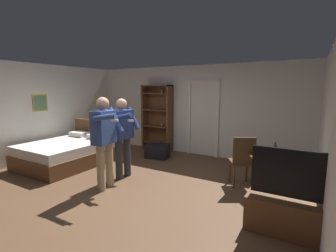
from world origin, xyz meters
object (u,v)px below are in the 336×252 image
object	(u,v)px
bed	(69,152)
side_table	(266,168)
bookshelf	(158,116)
person_blue_shirt	(104,136)
person_striped_shirt	(123,132)
wooden_chair	(242,159)
laptop	(265,153)
suitcase_dark	(158,151)
tv_flatscreen	(294,212)
bottle_on_table	(275,151)

from	to	relation	value
bed	side_table	xyz separation A→B (m)	(4.55, 0.64, 0.17)
bookshelf	person_blue_shirt	world-z (taller)	bookshelf
bed	person_striped_shirt	bearing A→B (deg)	-1.35
wooden_chair	laptop	bearing A→B (deg)	-17.87
person_striped_shirt	suitcase_dark	xyz separation A→B (m)	(-0.17, 1.60, -0.79)
laptop	person_blue_shirt	bearing A→B (deg)	-154.60
laptop	wooden_chair	xyz separation A→B (m)	(-0.42, 0.13, -0.21)
tv_flatscreen	laptop	size ratio (longest dim) A/B	3.10
bookshelf	tv_flatscreen	bearing A→B (deg)	-36.21
tv_flatscreen	bookshelf	bearing A→B (deg)	143.79
wooden_chair	suitcase_dark	bearing A→B (deg)	161.45
tv_flatscreen	side_table	world-z (taller)	tv_flatscreen
tv_flatscreen	side_table	xyz separation A→B (m)	(-0.52, 1.19, 0.15)
bookshelf	person_blue_shirt	size ratio (longest dim) A/B	1.15
bookshelf	bottle_on_table	world-z (taller)	bookshelf
bookshelf	wooden_chair	xyz separation A→B (m)	(2.95, -1.59, -0.53)
wooden_chair	suitcase_dark	xyz separation A→B (m)	(-2.47, 0.83, -0.35)
bookshelf	side_table	size ratio (longest dim) A/B	2.85
wooden_chair	person_striped_shirt	distance (m)	2.46
wooden_chair	person_striped_shirt	bearing A→B (deg)	-161.46
side_table	bookshelf	bearing A→B (deg)	153.68
tv_flatscreen	wooden_chair	world-z (taller)	tv_flatscreen
bottle_on_table	person_striped_shirt	world-z (taller)	person_striped_shirt
bottle_on_table	laptop	bearing A→B (deg)	167.00
bookshelf	side_table	distance (m)	3.83
tv_flatscreen	person_blue_shirt	size ratio (longest dim) A/B	0.68
laptop	bottle_on_table	world-z (taller)	bottle_on_table
side_table	suitcase_dark	size ratio (longest dim) A/B	1.14
bottle_on_table	person_blue_shirt	distance (m)	3.05
bed	person_blue_shirt	world-z (taller)	person_blue_shirt
bottle_on_table	side_table	bearing A→B (deg)	150.26
bottle_on_table	suitcase_dark	size ratio (longest dim) A/B	0.45
tv_flatscreen	person_striped_shirt	distance (m)	3.37
laptop	bottle_on_table	bearing A→B (deg)	-13.00
bed	tv_flatscreen	size ratio (longest dim) A/B	1.73
bed	suitcase_dark	xyz separation A→B (m)	(1.64, 1.56, -0.11)
person_blue_shirt	person_striped_shirt	world-z (taller)	person_blue_shirt
wooden_chair	suitcase_dark	world-z (taller)	wooden_chair
bottle_on_table	person_striped_shirt	xyz separation A→B (m)	(-2.88, -0.60, 0.16)
laptop	person_striped_shirt	distance (m)	2.80
side_table	tv_flatscreen	bearing A→B (deg)	-66.20
person_blue_shirt	laptop	bearing A→B (deg)	25.40
wooden_chair	person_blue_shirt	world-z (taller)	person_blue_shirt
bed	bookshelf	distance (m)	2.70
laptop	person_striped_shirt	bearing A→B (deg)	-166.82
suitcase_dark	side_table	bearing A→B (deg)	-28.55
person_striped_shirt	bookshelf	bearing A→B (deg)	105.54
side_table	laptop	bearing A→B (deg)	-117.77
side_table	person_striped_shirt	xyz separation A→B (m)	(-2.74, -0.68, 0.51)
side_table	suitcase_dark	distance (m)	3.07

